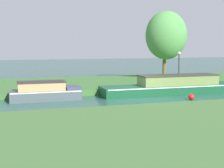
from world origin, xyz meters
TOP-DOWN VIEW (x-y plane):
  - ground_plane at (0.00, 0.00)m, footprint 120.00×120.00m
  - riverbank_far at (0.00, 7.00)m, footprint 72.00×10.00m
  - riverbank_near at (0.00, -9.00)m, footprint 72.00×10.00m
  - forest_barge at (3.08, 1.20)m, footprint 10.71×2.27m
  - slate_narrowboat at (-6.37, 1.20)m, footprint 4.60×1.82m
  - willow_tree_left at (5.66, 7.75)m, footprint 3.99×3.59m
  - lamp_post at (4.78, 3.53)m, footprint 0.24×0.24m
  - mooring_post_near at (-5.88, 2.69)m, footprint 0.13×0.13m
  - channel_buoy at (2.94, -1.64)m, footprint 0.40×0.40m

SIDE VIEW (x-z plane):
  - ground_plane at x=0.00m, z-range 0.00..0.00m
  - riverbank_far at x=0.00m, z-range 0.00..0.40m
  - riverbank_near at x=0.00m, z-range 0.00..0.40m
  - channel_buoy at x=2.94m, z-range 0.00..0.40m
  - slate_narrowboat at x=-6.37m, z-range -0.09..1.17m
  - forest_barge at x=3.08m, z-range -0.14..1.28m
  - mooring_post_near at x=-5.88m, z-range 0.40..1.18m
  - lamp_post at x=4.78m, z-range 0.76..3.45m
  - willow_tree_left at x=5.66m, z-range 1.31..7.74m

